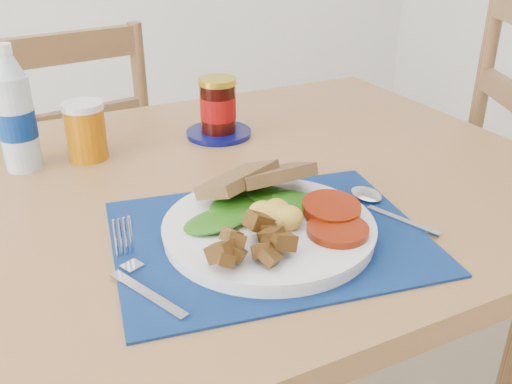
% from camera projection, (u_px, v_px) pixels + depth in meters
% --- Properties ---
extents(table, '(1.40, 0.90, 0.75)m').
position_uv_depth(table, '(165.00, 237.00, 0.96)').
color(table, brown).
rests_on(table, ground).
extents(chair_far, '(0.47, 0.45, 1.11)m').
position_uv_depth(chair_far, '(69.00, 156.00, 1.54)').
color(chair_far, '#55341E').
rests_on(chair_far, ground).
extents(placemat, '(0.48, 0.40, 0.00)m').
position_uv_depth(placemat, '(269.00, 236.00, 0.80)').
color(placemat, black).
rests_on(placemat, table).
extents(breakfast_plate, '(0.29, 0.29, 0.07)m').
position_uv_depth(breakfast_plate, '(267.00, 225.00, 0.78)').
color(breakfast_plate, silver).
rests_on(breakfast_plate, placemat).
extents(fork, '(0.06, 0.19, 0.00)m').
position_uv_depth(fork, '(138.00, 276.00, 0.71)').
color(fork, '#B2B5BA').
rests_on(fork, placemat).
extents(spoon, '(0.05, 0.18, 0.01)m').
position_uv_depth(spoon, '(377.00, 203.00, 0.88)').
color(spoon, '#B2B5BA').
rests_on(spoon, placemat).
extents(water_bottle, '(0.06, 0.06, 0.22)m').
position_uv_depth(water_bottle, '(16.00, 116.00, 0.97)').
color(water_bottle, '#ADBFCC').
rests_on(water_bottle, table).
extents(juice_glass, '(0.07, 0.07, 0.10)m').
position_uv_depth(juice_glass, '(86.00, 133.00, 1.03)').
color(juice_glass, '#AB5C04').
rests_on(juice_glass, table).
extents(jam_on_saucer, '(0.13, 0.13, 0.12)m').
position_uv_depth(jam_on_saucer, '(218.00, 111.00, 1.14)').
color(jam_on_saucer, '#040A49').
rests_on(jam_on_saucer, table).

